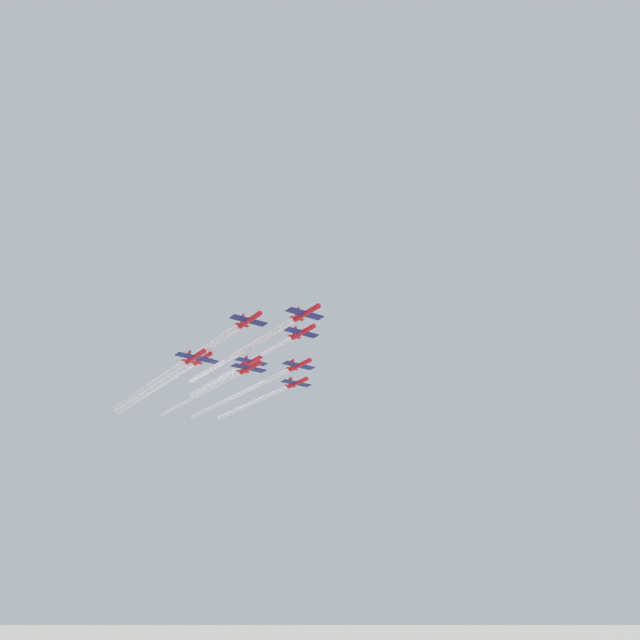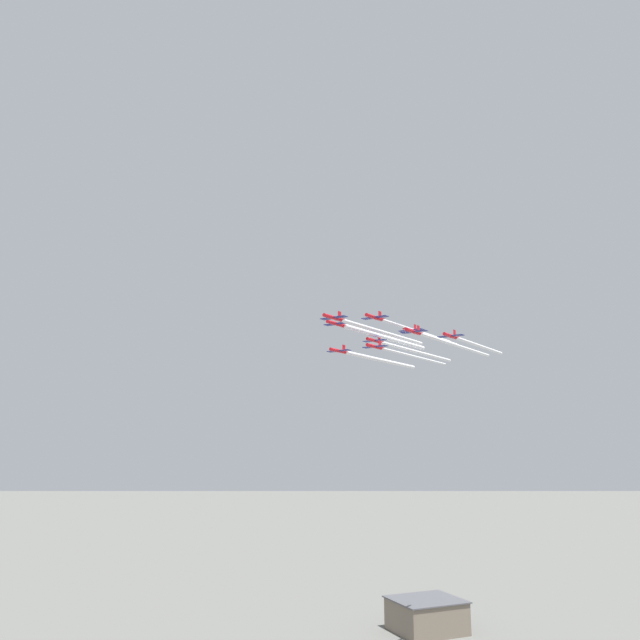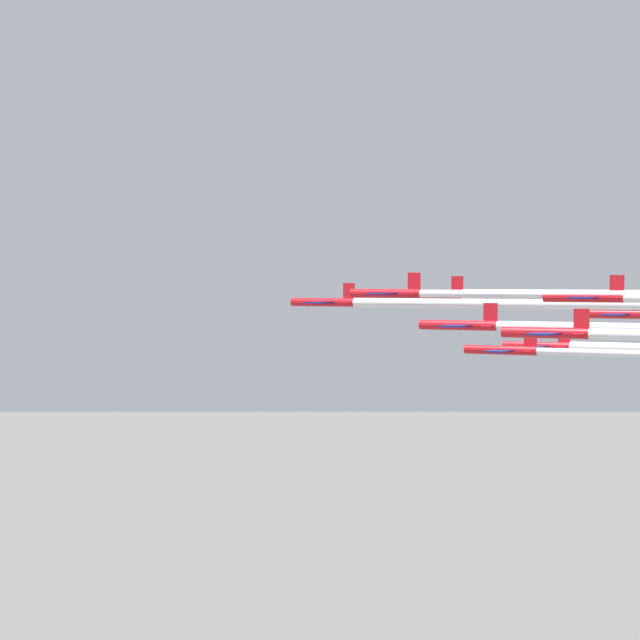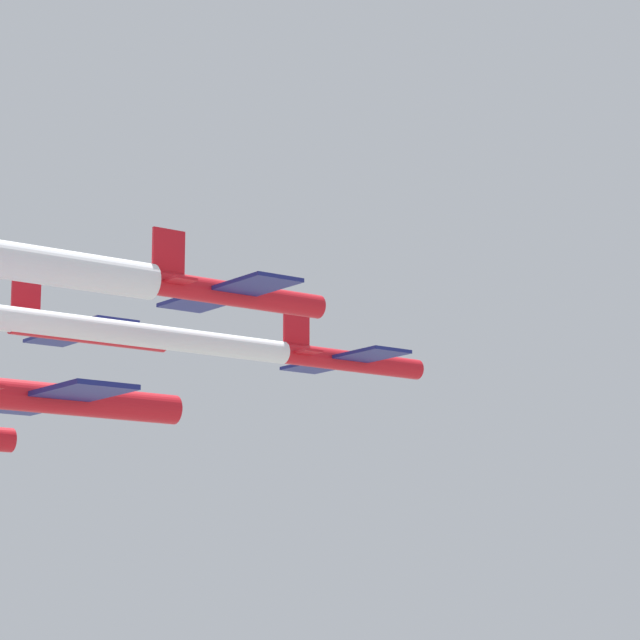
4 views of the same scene
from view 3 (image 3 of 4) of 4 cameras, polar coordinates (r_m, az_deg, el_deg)
jet_0 at (r=136.83m, az=0.26°, el=0.83°), size 7.33×7.19×2.59m
jet_1 at (r=126.95m, az=3.14°, el=1.24°), size 7.33×7.19×2.59m
jet_2 at (r=138.03m, az=5.19°, el=1.15°), size 7.33×7.19×2.59m
jet_3 at (r=117.52m, az=6.49°, el=-0.22°), size 7.33×7.19×2.59m
jet_4 at (r=128.98m, az=8.39°, el=-1.36°), size 7.33×7.19×2.59m
jet_5 at (r=140.42m, az=9.98°, el=-1.16°), size 7.33×7.19×2.59m
jet_6 at (r=108.52m, az=10.41°, el=-0.57°), size 7.33×7.19×2.59m
jet_7 at (r=120.02m, az=12.09°, el=1.03°), size 7.33×7.19×2.59m
jet_8 at (r=131.72m, az=13.47°, el=0.28°), size 7.33×7.19×2.59m
smoke_trail_0 at (r=126.95m, az=11.00°, el=0.71°), size 39.74×25.06×0.98m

